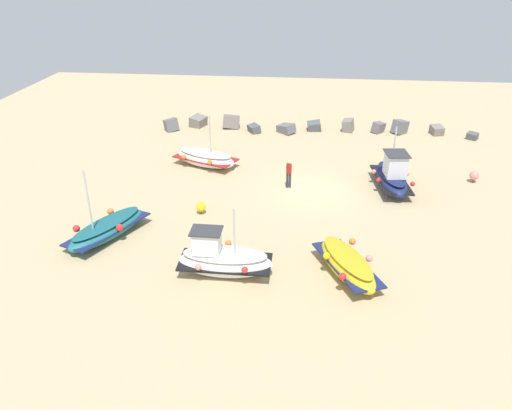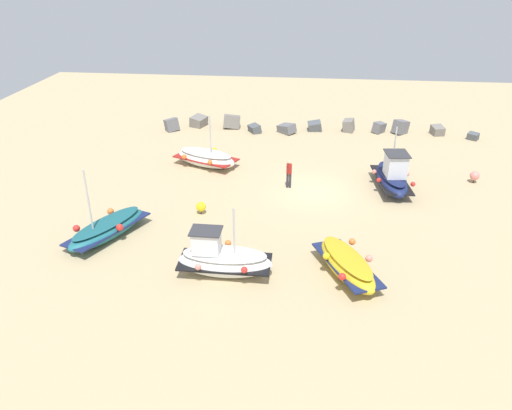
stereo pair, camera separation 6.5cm
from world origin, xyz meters
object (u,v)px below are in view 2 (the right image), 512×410
Objects in this scene: fishing_boat_2 at (392,177)px; mooring_buoy_1 at (475,176)px; person_walking at (289,172)px; fishing_boat_3 at (107,228)px; fishing_boat_1 at (223,260)px; mooring_buoy_0 at (201,207)px; fishing_boat_0 at (206,158)px; fishing_boat_4 at (347,264)px.

fishing_boat_2 is 5.33m from mooring_buoy_1.
person_walking is 11.29m from mooring_buoy_1.
fishing_boat_2 is 0.94× the size of fishing_boat_3.
mooring_buoy_1 is at bearing -140.30° from fishing_boat_1.
fishing_boat_1 is 5.71× the size of mooring_buoy_1.
fishing_boat_2 is at bearing 22.16° from mooring_buoy_0.
fishing_boat_2 reaches higher than mooring_buoy_1.
fishing_boat_0 is at bearing 59.90° from person_walking.
fishing_boat_2 is at bearing -130.78° from fishing_boat_1.
fishing_boat_2 is at bearing -37.91° from fishing_boat_3.
mooring_buoy_1 is (19.63, 8.66, -0.03)m from fishing_boat_3.
person_walking is at bearing -92.19° from fishing_boat_2.
mooring_buoy_1 is at bearing -160.40° from fishing_boat_0.
fishing_boat_3 is 4.98m from mooring_buoy_0.
mooring_buoy_0 is at bearing 127.61° from person_walking.
fishing_boat_2 is 6.76× the size of mooring_buoy_0.
fishing_boat_2 reaches higher than person_walking.
fishing_boat_1 is 6.15× the size of mooring_buoy_0.
fishing_boat_1 reaches higher than fishing_boat_4.
mooring_buoy_0 is at bearing -28.38° from fishing_boat_3.
fishing_boat_1 is at bearing 127.43° from fishing_boat_0.
fishing_boat_4 is 6.03× the size of mooring_buoy_1.
fishing_boat_4 is at bearing -164.57° from person_walking.
mooring_buoy_1 is at bearing -40.44° from fishing_boat_3.
fishing_boat_2 is 11.32m from mooring_buoy_0.
fishing_boat_4 is (-3.08, -9.23, -0.23)m from fishing_boat_2.
fishing_boat_2 reaches higher than fishing_boat_4.
person_walking is (8.51, 6.75, 0.51)m from fishing_boat_3.
mooring_buoy_0 is at bearing -159.79° from mooring_buoy_1.
mooring_buoy_0 is at bearing -149.17° from fishing_boat_4.
fishing_boat_4 is at bearing -74.36° from fishing_boat_3.
fishing_boat_0 is 11.79m from fishing_boat_2.
person_walking is at bearing -25.82° from fishing_boat_3.
fishing_boat_4 is at bearing -127.43° from mooring_buoy_1.
fishing_boat_2 is (8.39, 9.64, 0.08)m from fishing_boat_1.
fishing_boat_4 is 13.48m from mooring_buoy_1.
fishing_boat_1 is (3.14, -12.04, 0.17)m from fishing_boat_0.
fishing_boat_1 is 6.60m from fishing_boat_3.
person_walking is (-6.00, -0.43, 0.21)m from fishing_boat_2.
fishing_boat_4 reaches higher than mooring_buoy_0.
fishing_boat_2 is at bearing -88.85° from person_walking.
fishing_boat_4 is at bearing -33.81° from mooring_buoy_0.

